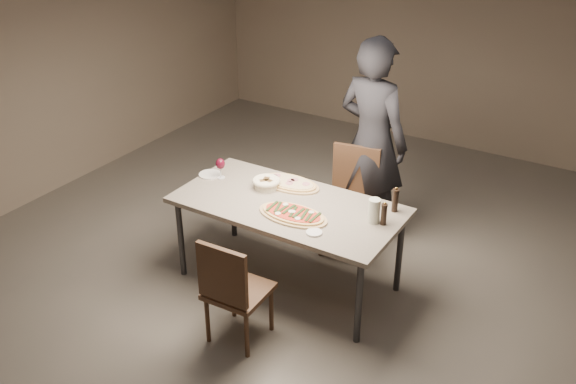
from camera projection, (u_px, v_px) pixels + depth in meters
The scene contains 14 objects.
room at pixel (288, 126), 4.74m from camera, with size 7.00×7.00×7.00m.
dining_table at pixel (288, 210), 5.07m from camera, with size 1.80×0.90×0.75m.
zucchini_pizza at pixel (293, 214), 4.86m from camera, with size 0.57×0.32×0.05m.
ham_pizza at pixel (289, 183), 5.32m from camera, with size 0.55×0.30×0.04m.
bread_basket at pixel (266, 183), 5.25m from camera, with size 0.23×0.23×0.08m.
oil_dish at pixel (314, 232), 4.64m from camera, with size 0.12×0.12×0.01m.
pepper_mill_left at pixel (384, 214), 4.71m from camera, with size 0.05×0.05×0.19m.
pepper_mill_right at pixel (395, 200), 4.89m from camera, with size 0.05×0.05×0.21m.
carafe at pixel (374, 211), 4.74m from camera, with size 0.09×0.09×0.19m.
wine_glass at pixel (220, 164), 5.38m from camera, with size 0.08×0.08×0.18m.
side_plate at pixel (210, 174), 5.48m from camera, with size 0.19×0.19×0.01m.
chair_near at pixel (232, 287), 4.50m from camera, with size 0.43×0.43×0.87m.
chair_far at pixel (351, 194), 5.66m from camera, with size 0.51×0.51×0.94m.
diner at pixel (372, 141), 5.65m from camera, with size 0.69×0.45×1.88m, color black.
Camera 1 is at (2.31, -3.76, 3.18)m, focal length 40.00 mm.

